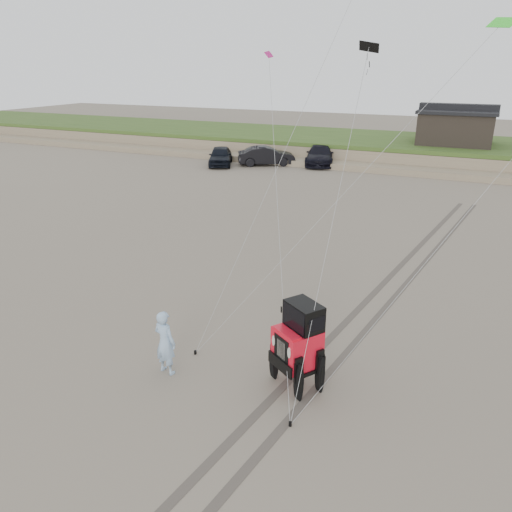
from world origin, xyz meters
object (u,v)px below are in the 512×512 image
object	(u,v)px
cabin	(456,126)
truck_a	(220,156)
man	(165,342)
truck_b	(266,156)
jeep	(297,354)
truck_c	(320,155)

from	to	relation	value
cabin	truck_a	size ratio (longest dim) A/B	1.38
cabin	man	world-z (taller)	cabin
cabin	truck_b	bearing A→B (deg)	-152.71
man	truck_a	bearing A→B (deg)	-54.72
jeep	truck_b	bearing A→B (deg)	148.50
truck_b	man	distance (m)	31.37
cabin	truck_c	size ratio (longest dim) A/B	1.12
truck_c	cabin	bearing A→B (deg)	12.18
truck_a	truck_c	world-z (taller)	truck_c
cabin	truck_c	distance (m)	11.95
truck_a	man	distance (m)	31.25
jeep	man	size ratio (longest dim) A/B	2.71
truck_a	truck_c	bearing A→B (deg)	2.12
cabin	jeep	xyz separation A→B (m)	(-1.19, -36.37, -2.26)
truck_a	truck_b	xyz separation A→B (m)	(3.65, 1.60, 0.01)
jeep	man	distance (m)	3.70
jeep	man	xyz separation A→B (m)	(-3.57, -0.95, -0.01)
man	jeep	bearing A→B (deg)	-155.29
cabin	truck_a	distance (m)	20.53
truck_a	truck_b	world-z (taller)	truck_b
cabin	truck_b	size ratio (longest dim) A/B	1.31
cabin	truck_a	bearing A→B (deg)	-153.41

